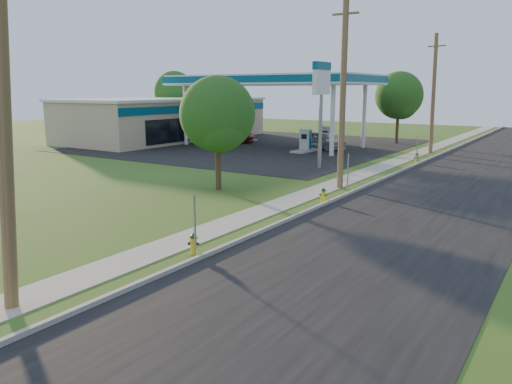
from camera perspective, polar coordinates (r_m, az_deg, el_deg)
ground_plane at (r=13.23m, az=-19.83°, el=-11.86°), size 140.00×140.00×0.00m
road at (r=18.65m, az=15.15°, el=-4.68°), size 8.00×120.00×0.02m
curb at (r=20.16m, az=4.32°, el=-2.89°), size 0.15×120.00×0.15m
sidewalk at (r=21.05m, az=0.14°, el=-2.40°), size 1.50×120.00×0.03m
forecourt at (r=47.19m, az=-0.24°, el=5.41°), size 26.00×28.00×0.02m
utility_pole_near at (r=12.16m, az=-26.93°, el=8.92°), size 1.40×0.32×9.48m
utility_pole_mid at (r=26.30m, az=9.90°, el=11.10°), size 1.40×0.32×9.80m
utility_pole_far at (r=43.40m, az=19.61°, el=10.55°), size 1.40×0.32×9.50m
sign_post_near at (r=15.43m, az=-7.00°, el=-3.93°), size 0.05×0.04×2.00m
sign_post_mid at (r=25.38m, az=10.45°, el=2.09°), size 0.05×0.04×2.00m
sign_post_far at (r=36.83m, az=17.92°, el=4.64°), size 0.05×0.04×2.00m
gas_canopy at (r=45.84m, az=1.89°, el=12.59°), size 18.18×9.18×6.40m
fuel_pump_nw at (r=46.94m, az=-4.16°, el=6.22°), size 1.20×3.20×1.90m
fuel_pump_ne at (r=42.10m, az=5.66°, el=5.57°), size 1.20×3.20×1.90m
fuel_pump_sw at (r=50.16m, az=-1.37°, el=6.59°), size 1.20×3.20×1.90m
fuel_pump_se at (r=45.67m, az=8.01°, el=5.98°), size 1.20×3.20×1.90m
convenience_store at (r=53.85m, az=-10.14°, el=8.26°), size 10.40×22.40×4.25m
price_pylon at (r=32.93m, az=7.49°, el=12.07°), size 0.34×2.04×6.85m
tree_verge at (r=25.50m, az=-4.35°, el=8.52°), size 3.85×3.85×5.83m
tree_lot at (r=50.19m, az=16.09°, el=10.36°), size 4.52×4.52×6.85m
tree_back at (r=61.45m, az=-9.27°, el=11.09°), size 4.83×4.83×7.32m
hydrant_near at (r=15.93m, az=-7.15°, el=-5.91°), size 0.36×0.32×0.70m
hydrant_mid at (r=23.24m, az=7.69°, el=-0.35°), size 0.35×0.31×0.69m
hydrant_far at (r=37.17m, az=17.89°, el=3.73°), size 0.39×0.35×0.76m
car_red at (r=49.51m, az=-3.30°, el=6.56°), size 6.09×4.43×1.54m
car_silver at (r=44.29m, az=7.65°, el=5.91°), size 4.98×3.46×1.57m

